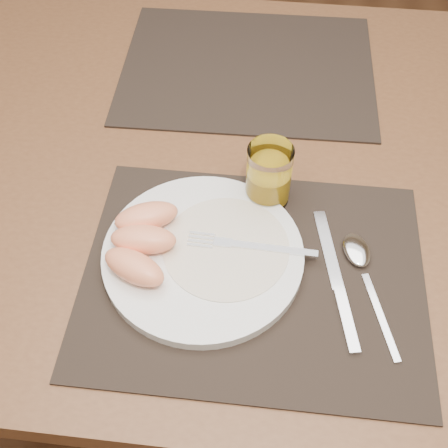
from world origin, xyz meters
TOP-DOWN VIEW (x-y plane):
  - ground at (0.00, 0.00)m, footprint 5.00×5.00m
  - table at (0.00, 0.00)m, footprint 1.40×0.90m
  - placemat_near at (0.03, -0.22)m, footprint 0.45×0.35m
  - placemat_far at (-0.02, 0.22)m, footprint 0.46×0.36m
  - plate at (-0.04, -0.20)m, footprint 0.27×0.27m
  - plate_dressing at (-0.01, -0.19)m, footprint 0.17×0.17m
  - fork at (0.01, -0.19)m, footprint 0.18×0.03m
  - knife at (0.14, -0.23)m, footprint 0.06×0.22m
  - spoon at (0.17, -0.18)m, footprint 0.07×0.19m
  - juice_glass at (0.04, -0.08)m, footprint 0.06×0.06m
  - grapefruit_wedges at (-0.12, -0.20)m, footprint 0.10×0.15m

SIDE VIEW (x-z plane):
  - ground at x=0.00m, z-range 0.00..0.00m
  - table at x=0.00m, z-range 0.29..1.04m
  - placemat_near at x=0.03m, z-range 0.75..0.75m
  - placemat_far at x=-0.02m, z-range 0.75..0.75m
  - knife at x=0.14m, z-range 0.75..0.76m
  - spoon at x=0.17m, z-range 0.75..0.77m
  - plate at x=-0.04m, z-range 0.75..0.77m
  - plate_dressing at x=-0.01m, z-range 0.77..0.77m
  - fork at x=0.01m, z-range 0.77..0.77m
  - grapefruit_wedges at x=-0.12m, z-range 0.77..0.81m
  - juice_glass at x=0.04m, z-range 0.75..0.85m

